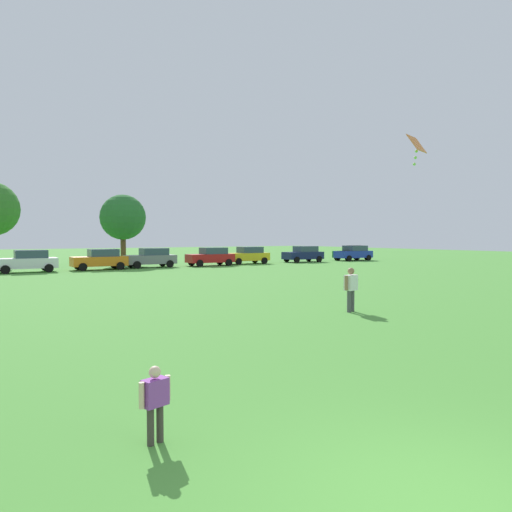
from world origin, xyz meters
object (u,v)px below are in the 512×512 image
at_px(child_kite_flyer, 155,398).
at_px(adult_bystander, 351,286).
at_px(parked_car_green_8, 353,253).
at_px(parked_car_gray_3, 151,258).
at_px(parked_car_blue_7, 354,253).
at_px(parked_car_orange_2, 100,259).
at_px(parked_car_yellow_5, 248,255).
at_px(parked_car_white_1, 27,261).
at_px(parked_car_navy_6, 304,254).
at_px(kite, 416,146).
at_px(tree_far_right, 123,217).
at_px(parked_car_red_4, 211,256).

bearing_deg(child_kite_flyer, adult_bystander, 18.33).
bearing_deg(parked_car_green_8, adult_bystander, 47.12).
xyz_separation_m(parked_car_gray_3, parked_car_blue_7, (23.50, -0.23, 0.00)).
height_order(parked_car_orange_2, parked_car_yellow_5, same).
distance_m(child_kite_flyer, parked_car_white_1, 33.96).
relative_size(parked_car_gray_3, parked_car_navy_6, 1.00).
relative_size(child_kite_flyer, kite, 1.00).
bearing_deg(parked_car_orange_2, tree_far_right, -121.55).
height_order(kite, parked_car_navy_6, kite).
bearing_deg(parked_car_white_1, parked_car_red_4, -179.25).
xyz_separation_m(child_kite_flyer, parked_car_gray_3, (11.99, 34.62, 0.25)).
bearing_deg(parked_car_green_8, parked_car_yellow_5, -1.27).
bearing_deg(parked_car_yellow_5, kite, 69.82).
bearing_deg(tree_far_right, parked_car_green_8, -11.29).
relative_size(parked_car_white_1, parked_car_yellow_5, 1.00).
relative_size(parked_car_blue_7, parked_car_green_8, 1.00).
xyz_separation_m(parked_car_white_1, parked_car_green_8, (33.57, 0.91, 0.00)).
distance_m(adult_bystander, parked_car_red_4, 28.25).
bearing_deg(tree_far_right, parked_car_blue_7, -12.30).
distance_m(kite, parked_car_orange_2, 29.39).
distance_m(child_kite_flyer, parked_car_green_8, 49.83).
distance_m(kite, parked_car_red_4, 30.03).
bearing_deg(parked_car_yellow_5, tree_far_right, -22.68).
bearing_deg(parked_car_white_1, adult_bystander, 105.92).
xyz_separation_m(parked_car_white_1, parked_car_red_4, (15.44, 0.20, 0.00)).
relative_size(kite, parked_car_red_4, 0.24).
bearing_deg(parked_car_gray_3, parked_car_blue_7, 179.43).
bearing_deg(parked_car_gray_3, kite, 88.20).
bearing_deg(parked_car_green_8, parked_car_white_1, 1.55).
relative_size(parked_car_yellow_5, tree_far_right, 0.64).
bearing_deg(parked_car_red_4, parked_car_yellow_5, -167.52).
bearing_deg(kite, child_kite_flyer, -154.92).
distance_m(adult_bystander, parked_car_gray_3, 27.77).
height_order(child_kite_flyer, adult_bystander, adult_bystander).
height_order(parked_car_yellow_5, parked_car_navy_6, same).
distance_m(child_kite_flyer, parked_car_yellow_5, 41.46).
height_order(parked_car_navy_6, parked_car_blue_7, same).
relative_size(parked_car_white_1, parked_car_blue_7, 1.00).
distance_m(parked_car_orange_2, parked_car_blue_7, 28.02).
height_order(parked_car_gray_3, parked_car_yellow_5, same).
bearing_deg(parked_car_blue_7, parked_car_navy_6, -3.45).
relative_size(adult_bystander, parked_car_green_8, 0.37).
xyz_separation_m(parked_car_gray_3, parked_car_navy_6, (16.74, 0.17, 0.00)).
xyz_separation_m(parked_car_white_1, parked_car_orange_2, (5.38, 0.05, 0.00)).
bearing_deg(parked_car_orange_2, parked_car_blue_7, -179.10).
distance_m(adult_bystander, tree_far_right, 33.00).
xyz_separation_m(parked_car_red_4, parked_car_blue_7, (17.96, 0.29, 0.00)).
relative_size(adult_bystander, parked_car_orange_2, 0.37).
xyz_separation_m(child_kite_flyer, parked_car_red_4, (17.53, 34.10, 0.25)).
distance_m(adult_bystander, kite, 5.27).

